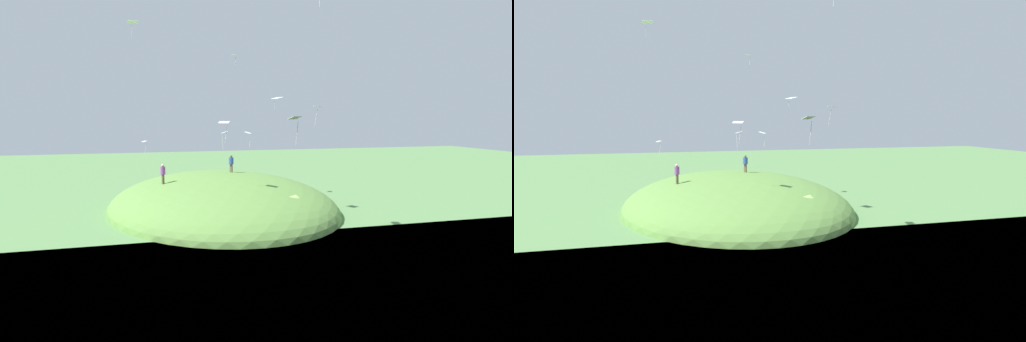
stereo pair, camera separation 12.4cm
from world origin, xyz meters
The scene contains 14 objects.
ground_plane centered at (0.00, 0.00, 0.00)m, with size 160.00×160.00×0.00m, color #59864C.
grass_hill centered at (7.66, 3.52, 0.00)m, with size 29.44×22.05×7.02m, color #608E41.
dirt_path centered at (23.82, -1.60, 0.02)m, with size 16.44×1.09×0.04m, color brown.
person_near_shore centered at (8.70, 2.30, 4.57)m, with size 0.68×0.68×1.76m.
person_watching_kites centered at (6.09, 9.35, 4.11)m, with size 0.63×0.63×1.85m.
kite_0 centered at (16.94, 10.37, 6.13)m, with size 0.83×0.71×1.76m.
kite_2 centered at (-6.59, 1.23, 8.98)m, with size 0.94×1.06×2.02m.
kite_3 centered at (-3.44, -1.90, 9.90)m, with size 1.22×1.01×1.51m.
kite_4 centered at (13.19, 0.88, 15.63)m, with size 0.84×0.69×1.09m.
kite_5 centered at (15.07, 11.36, 18.91)m, with size 0.92×1.24×1.67m.
kite_6 centered at (18.09, -2.01, 7.02)m, with size 1.38×1.23×1.86m.
kite_7 centered at (1.19, 4.61, 8.56)m, with size 0.97×1.08×1.86m.
kite_8 centered at (16.89, 1.21, 7.11)m, with size 1.26×0.96×2.21m.
kite_9 centered at (4.29, -1.11, 10.80)m, with size 1.27×1.06×1.21m.
Camera 1 is at (-38.39, 13.21, 9.42)m, focal length 33.70 mm.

